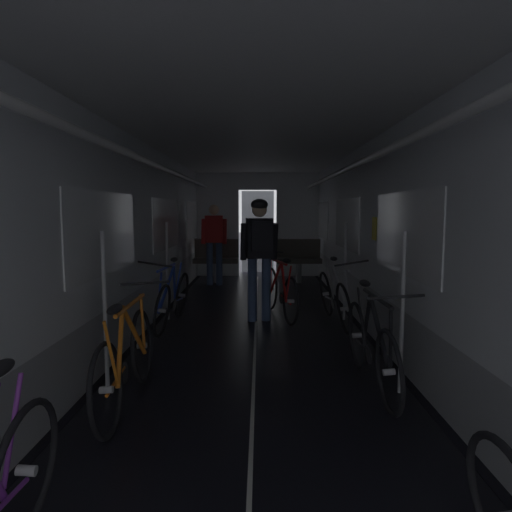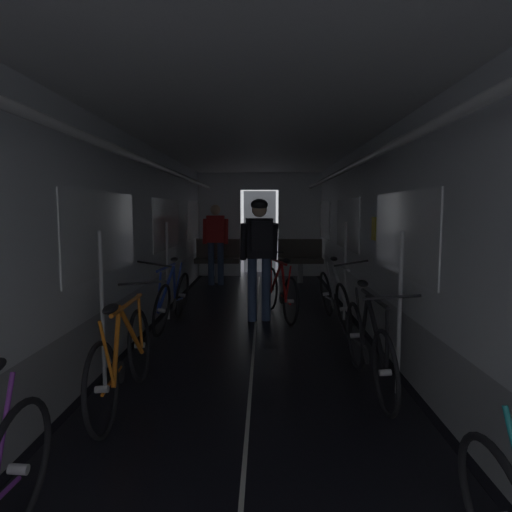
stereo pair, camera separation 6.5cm
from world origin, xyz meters
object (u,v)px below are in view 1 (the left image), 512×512
Objects in this scene: bench_seat_far_left at (216,256)px; bicycle_black at (371,346)px; bicycle_orange at (127,359)px; person_standing_near_bench at (214,239)px; bicycle_silver at (335,297)px; bicycle_red_in_aisle at (280,291)px; bicycle_blue at (172,299)px; bench_seat_far_right at (298,256)px; person_cyclist_aisle at (260,246)px.

bench_seat_far_left reaches higher than bicycle_black.
bicycle_black is 2.09m from bicycle_orange.
bench_seat_far_left is at bearing 90.41° from person_standing_near_bench.
bicycle_silver is 0.85m from bicycle_red_in_aisle.
bicycle_blue is at bearing -176.46° from bicycle_silver.
bench_seat_far_left is 1.00× the size of bench_seat_far_right.
bench_seat_far_right is 6.54m from bicycle_orange.
bicycle_silver is 1.00× the size of bicycle_orange.
bicycle_black is 0.98× the size of person_cyclist_aisle.
bicycle_silver is at bearing 51.29° from bicycle_orange.
bench_seat_far_right reaches higher than bicycle_orange.
bicycle_black is 1.02× the size of bicycle_red_in_aisle.
bicycle_silver reaches higher than bench_seat_far_right.
person_standing_near_bench is (-1.25, 2.83, 0.59)m from bicycle_red_in_aisle.
bicycle_silver reaches higher than bicycle_black.
bicycle_black is 2.75m from bicycle_red_in_aisle.
bicycle_orange is 5.90m from person_standing_near_bench.
person_cyclist_aisle reaches higher than bench_seat_far_right.
person_standing_near_bench is at bearing 88.90° from bicycle_orange.
bicycle_blue reaches higher than bench_seat_far_right.
bicycle_blue reaches higher than bicycle_black.
bicycle_black is 2.69m from person_cyclist_aisle.
bicycle_red_in_aisle is at bearing 20.70° from bicycle_blue.
bicycle_blue reaches higher than bicycle_red_in_aisle.
bench_seat_far_right is 5.87m from bicycle_black.
bench_seat_far_right is 0.58× the size of bicycle_silver.
bench_seat_far_right is 0.58× the size of bicycle_black.
bicycle_blue is at bearing -93.84° from person_standing_near_bench.
bench_seat_far_right is 3.60m from person_cyclist_aisle.
bicycle_orange is 3.34m from bicycle_red_in_aisle.
bicycle_orange is at bearing -91.10° from person_standing_near_bench.
person_standing_near_bench reaches higher than bicycle_red_in_aisle.
bench_seat_far_right is at bearing 73.00° from bicycle_orange.
bicycle_silver is at bearing 88.74° from bicycle_black.
person_cyclist_aisle is (-1.04, 0.16, 0.69)m from bicycle_silver.
bicycle_silver reaches higher than bicycle_red_in_aisle.
bench_seat_far_left is at bearing 180.00° from bench_seat_far_right.
bicycle_red_in_aisle is at bearing -99.63° from bench_seat_far_right.
person_cyclist_aisle reaches higher than bicycle_blue.
bicycle_silver is at bearing -86.97° from bench_seat_far_right.
bench_seat_far_right is at bearing 11.83° from person_standing_near_bench.
bicycle_red_in_aisle is (0.30, 0.26, -0.69)m from person_cyclist_aisle.
person_standing_near_bench is (0.23, 3.39, 0.59)m from bicycle_blue.
bench_seat_far_right is 0.57× the size of person_cyclist_aisle.
bicycle_silver is 1.26m from person_cyclist_aisle.
bicycle_blue is 1.02× the size of bicycle_red_in_aisle.
person_standing_near_bench is at bearing -168.17° from bench_seat_far_right.
person_cyclist_aisle is at bearing 69.06° from bicycle_orange.
person_cyclist_aisle is at bearing -72.85° from person_standing_near_bench.
person_standing_near_bench is (-0.95, 3.09, -0.10)m from person_cyclist_aisle.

